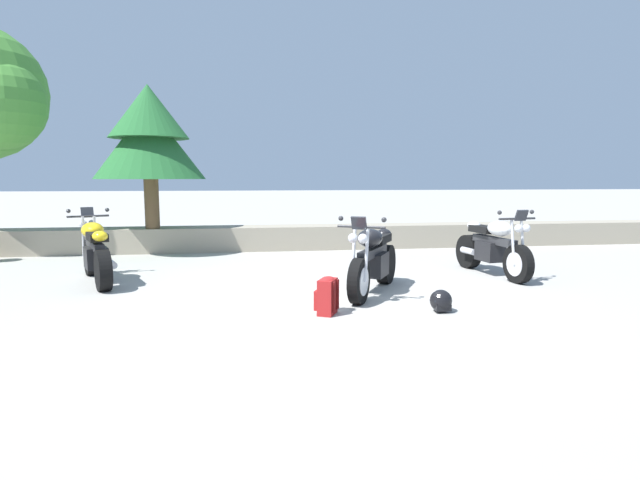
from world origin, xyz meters
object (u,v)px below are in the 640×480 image
(motorcycle_yellow_near_left, at_px, (95,252))
(rider_helmet, at_px, (441,301))
(motorcycle_white_far_right, at_px, (493,247))
(pine_tree_mid_left, at_px, (149,134))
(rider_backpack, at_px, (327,295))
(motorcycle_black_centre, at_px, (373,260))

(motorcycle_yellow_near_left, distance_m, rider_helmet, 5.46)
(motorcycle_white_far_right, xyz_separation_m, pine_tree_mid_left, (-6.26, 3.54, 2.13))
(motorcycle_white_far_right, relative_size, rider_backpack, 4.39)
(motorcycle_yellow_near_left, bearing_deg, rider_backpack, -35.92)
(motorcycle_yellow_near_left, distance_m, motorcycle_black_centre, 4.45)
(motorcycle_yellow_near_left, xyz_separation_m, rider_backpack, (3.38, -2.45, -0.24))
(rider_backpack, xyz_separation_m, pine_tree_mid_left, (-3.03, 5.60, 2.37))
(rider_backpack, bearing_deg, pine_tree_mid_left, 118.39)
(motorcycle_black_centre, distance_m, rider_backpack, 1.36)
(motorcycle_black_centre, xyz_separation_m, rider_backpack, (-0.85, -1.04, -0.24))
(rider_helmet, bearing_deg, pine_tree_mid_left, 128.05)
(rider_backpack, distance_m, rider_helmet, 1.45)
(motorcycle_white_far_right, relative_size, rider_helmet, 7.37)
(motorcycle_yellow_near_left, height_order, rider_backpack, motorcycle_yellow_near_left)
(motorcycle_black_centre, relative_size, pine_tree_mid_left, 0.59)
(rider_backpack, bearing_deg, motorcycle_white_far_right, 32.57)
(rider_backpack, bearing_deg, motorcycle_black_centre, 50.81)
(motorcycle_white_far_right, height_order, rider_helmet, motorcycle_white_far_right)
(motorcycle_yellow_near_left, distance_m, pine_tree_mid_left, 3.82)
(motorcycle_yellow_near_left, height_order, motorcycle_white_far_right, same)
(motorcycle_yellow_near_left, relative_size, rider_backpack, 4.17)
(motorcycle_white_far_right, xyz_separation_m, rider_backpack, (-3.23, -2.06, -0.24))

